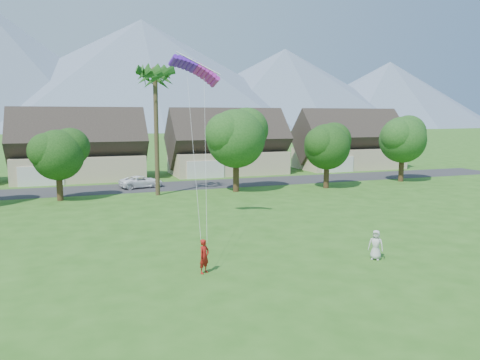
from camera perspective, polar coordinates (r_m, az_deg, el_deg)
name	(u,v)px	position (r m, az deg, el deg)	size (l,w,h in m)	color
ground	(318,297)	(21.07, 9.47, -13.85)	(500.00, 500.00, 0.00)	#2D6019
street	(167,186)	(52.53, -8.85, -0.75)	(90.00, 7.00, 0.01)	#2D2D30
kite_flyer	(204,256)	(23.47, -4.39, -9.26)	(0.63, 0.41, 1.72)	#A01712
watcher	(376,245)	(26.61, 16.23, -7.60)	(0.79, 0.52, 1.62)	silver
parked_car	(141,182)	(51.99, -11.93, -0.20)	(2.17, 4.70, 1.31)	white
mountain_ridge	(108,78)	(278.59, -15.83, 11.91)	(540.00, 240.00, 70.00)	slate
houses_row	(157,150)	(61.05, -10.06, 3.65)	(72.75, 8.19, 8.86)	beige
tree_row	(167,146)	(45.85, -8.94, 4.15)	(62.27, 6.67, 8.45)	#47301C
fan_palm	(155,73)	(46.37, -10.33, 12.71)	(3.00, 3.00, 13.80)	#4C3D26
parafoil_kite	(195,68)	(32.73, -5.45, 13.44)	(3.46, 1.04, 0.50)	#5F1BCD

